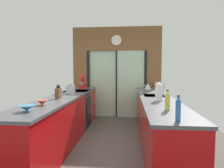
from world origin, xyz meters
The scene contains 15 objects.
ground_plane centered at (0.00, 0.60, -0.01)m, with size 5.04×7.60×0.02m, color #4C4742.
back_wall_unit centered at (0.00, 2.40, 1.53)m, with size 2.64×0.12×2.70m.
left_counter_run centered at (-0.91, 0.13, 0.47)m, with size 0.62×3.80×0.92m.
right_counter_run centered at (0.91, 0.30, 0.46)m, with size 0.62×3.80×0.92m.
sink_faucet centered at (1.06, 0.55, 1.10)m, with size 0.19×0.02×0.27m.
oven_range centered at (-0.91, 1.25, 0.46)m, with size 0.60×0.60×0.92m.
mixing_bowl_near centered at (-0.89, -1.14, 0.96)m, with size 0.20×0.20×0.08m.
mixing_bowl_far centered at (-0.89, -0.70, 0.96)m, with size 0.17×0.17×0.08m.
knife_block centered at (-0.89, -0.05, 1.02)m, with size 0.08×0.14×0.26m.
stand_mixer centered at (-0.89, 1.75, 1.08)m, with size 0.17×0.27×0.42m.
stock_pot centered at (-0.89, 0.68, 1.01)m, with size 0.21×0.21×0.21m.
kettle centered at (0.89, 1.86, 1.00)m, with size 0.26×0.19×0.18m.
soap_bottle_near centered at (0.89, -1.45, 1.04)m, with size 0.05×0.05×0.27m.
soap_bottle_far centered at (0.89, -0.89, 1.04)m, with size 0.07×0.07×0.27m.
paper_towel_roll centered at (0.89, -0.12, 1.06)m, with size 0.14×0.14×0.31m.
Camera 1 is at (0.40, -3.45, 1.46)m, focal length 31.22 mm.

